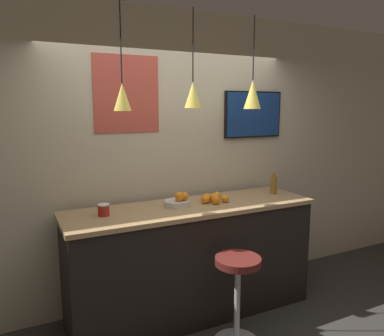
# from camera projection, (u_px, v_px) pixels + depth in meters

# --- Properties ---
(back_wall) EXTENTS (8.00, 0.06, 2.90)m
(back_wall) POSITION_uv_depth(u_px,v_px,m) (172.00, 158.00, 3.80)
(back_wall) COLOR beige
(back_wall) RESTS_ON ground_plane
(service_counter) EXTENTS (2.35, 0.68, 1.07)m
(service_counter) POSITION_uv_depth(u_px,v_px,m) (192.00, 260.00, 3.55)
(service_counter) COLOR black
(service_counter) RESTS_ON ground_plane
(bar_stool) EXTENTS (0.39, 0.39, 0.76)m
(bar_stool) POSITION_uv_depth(u_px,v_px,m) (237.00, 284.00, 3.06)
(bar_stool) COLOR #B7B7BC
(bar_stool) RESTS_ON ground_plane
(fruit_bowl) EXTENTS (0.23, 0.23, 0.14)m
(fruit_bowl) POSITION_uv_depth(u_px,v_px,m) (178.00, 201.00, 3.41)
(fruit_bowl) COLOR beige
(fruit_bowl) RESTS_ON service_counter
(orange_pile) EXTENTS (0.27, 0.22, 0.09)m
(orange_pile) POSITION_uv_depth(u_px,v_px,m) (212.00, 198.00, 3.57)
(orange_pile) COLOR orange
(orange_pile) RESTS_ON service_counter
(juice_bottle) EXTENTS (0.07, 0.07, 0.23)m
(juice_bottle) POSITION_uv_depth(u_px,v_px,m) (273.00, 185.00, 3.89)
(juice_bottle) COLOR olive
(juice_bottle) RESTS_ON service_counter
(spread_jar) EXTENTS (0.10, 0.10, 0.10)m
(spread_jar) POSITION_uv_depth(u_px,v_px,m) (104.00, 210.00, 3.12)
(spread_jar) COLOR red
(spread_jar) RESTS_ON service_counter
(pendant_lamp_left) EXTENTS (0.14, 0.14, 0.87)m
(pendant_lamp_left) POSITION_uv_depth(u_px,v_px,m) (122.00, 96.00, 3.00)
(pendant_lamp_left) COLOR black
(pendant_lamp_middle) EXTENTS (0.15, 0.15, 0.84)m
(pendant_lamp_middle) POSITION_uv_depth(u_px,v_px,m) (193.00, 94.00, 3.28)
(pendant_lamp_middle) COLOR black
(pendant_lamp_right) EXTENTS (0.16, 0.16, 0.85)m
(pendant_lamp_right) POSITION_uv_depth(u_px,v_px,m) (253.00, 94.00, 3.56)
(pendant_lamp_right) COLOR black
(mounted_tv) EXTENTS (0.72, 0.04, 0.50)m
(mounted_tv) POSITION_uv_depth(u_px,v_px,m) (253.00, 114.00, 4.09)
(mounted_tv) COLOR black
(wall_poster) EXTENTS (0.62, 0.01, 0.71)m
(wall_poster) POSITION_uv_depth(u_px,v_px,m) (127.00, 94.00, 3.45)
(wall_poster) COLOR #C64C3D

